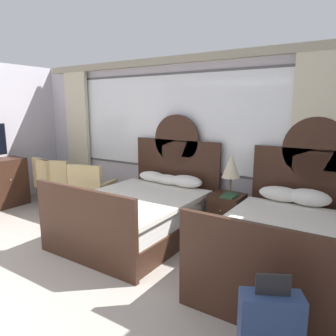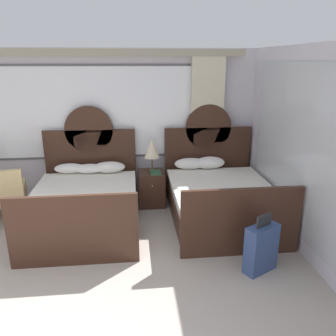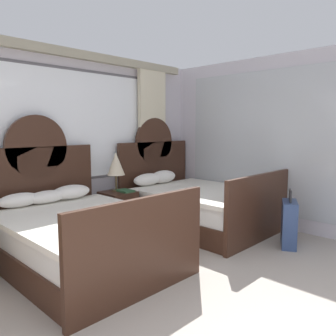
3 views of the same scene
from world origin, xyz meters
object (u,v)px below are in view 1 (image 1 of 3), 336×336
object	(u,v)px
bed_near_window	(141,211)
armchair_by_window_right	(52,180)
nightstand_between_beds	(227,215)
book_on_nightstand	(229,196)
armchair_by_window_left	(91,188)
suitcase_on_floor	(270,334)
armchair_by_window_centre	(59,181)
table_lamp_on_nightstand	(231,166)
bed_near_mirror	(293,245)

from	to	relation	value
bed_near_window	armchair_by_window_right	size ratio (longest dim) A/B	2.36
nightstand_between_beds	book_on_nightstand	bearing A→B (deg)	-53.19
armchair_by_window_left	suitcase_on_floor	distance (m)	3.99
armchair_by_window_right	suitcase_on_floor	world-z (taller)	armchair_by_window_right
armchair_by_window_centre	book_on_nightstand	bearing A→B (deg)	5.27
book_on_nightstand	armchair_by_window_centre	world-z (taller)	armchair_by_window_centre
armchair_by_window_right	armchair_by_window_centre	bearing A→B (deg)	0.55
nightstand_between_beds	table_lamp_on_nightstand	bearing A→B (deg)	73.59
armchair_by_window_left	armchair_by_window_right	bearing A→B (deg)	-179.99
bed_near_window	bed_near_mirror	xyz separation A→B (m)	(2.13, -0.00, -0.00)
bed_near_mirror	suitcase_on_floor	size ratio (longest dim) A/B	2.81
armchair_by_window_centre	suitcase_on_floor	world-z (taller)	armchair_by_window_centre
nightstand_between_beds	book_on_nightstand	size ratio (longest dim) A/B	2.40
armchair_by_window_left	armchair_by_window_centre	distance (m)	0.87
armchair_by_window_right	bed_near_mirror	bearing A→B (deg)	-3.32
bed_near_mirror	table_lamp_on_nightstand	xyz separation A→B (m)	(-1.05, 0.72, 0.67)
armchair_by_window_right	suitcase_on_floor	size ratio (longest dim) A/B	1.19
table_lamp_on_nightstand	armchair_by_window_left	distance (m)	2.51
nightstand_between_beds	armchair_by_window_left	xyz separation A→B (m)	(-2.38, -0.40, 0.17)
bed_near_window	bed_near_mirror	bearing A→B (deg)	-0.09
table_lamp_on_nightstand	armchair_by_window_right	distance (m)	3.57
bed_near_window	suitcase_on_floor	distance (m)	2.72
armchair_by_window_left	bed_near_window	bearing A→B (deg)	-11.22
nightstand_between_beds	armchair_by_window_right	world-z (taller)	armchair_by_window_right
armchair_by_window_right	book_on_nightstand	bearing A→B (deg)	4.97
bed_near_window	suitcase_on_floor	bearing A→B (deg)	-32.90
nightstand_between_beds	armchair_by_window_centre	world-z (taller)	armchair_by_window_centre
bed_near_mirror	suitcase_on_floor	distance (m)	1.48
table_lamp_on_nightstand	armchair_by_window_centre	distance (m)	3.35
nightstand_between_beds	book_on_nightstand	xyz separation A→B (m)	(0.07, -0.09, 0.33)
armchair_by_window_left	bed_near_mirror	bearing A→B (deg)	-4.37
armchair_by_window_left	armchair_by_window_right	xyz separation A→B (m)	(-1.10, -0.00, 0.00)
table_lamp_on_nightstand	suitcase_on_floor	size ratio (longest dim) A/B	0.78
book_on_nightstand	armchair_by_window_centre	distance (m)	3.34
bed_near_mirror	armchair_by_window_left	xyz separation A→B (m)	(-3.45, 0.26, 0.12)
nightstand_between_beds	table_lamp_on_nightstand	world-z (taller)	table_lamp_on_nightstand
table_lamp_on_nightstand	armchair_by_window_left	bearing A→B (deg)	-169.12
nightstand_between_beds	table_lamp_on_nightstand	xyz separation A→B (m)	(0.02, 0.06, 0.72)
table_lamp_on_nightstand	armchair_by_window_right	bearing A→B (deg)	-172.48
armchair_by_window_centre	armchair_by_window_right	world-z (taller)	same
bed_near_mirror	book_on_nightstand	size ratio (longest dim) A/B	8.27
bed_near_mirror	nightstand_between_beds	size ratio (longest dim) A/B	3.44
armchair_by_window_centre	armchair_by_window_right	size ratio (longest dim) A/B	1.00
bed_near_mirror	armchair_by_window_left	world-z (taller)	bed_near_mirror
armchair_by_window_right	suitcase_on_floor	distance (m)	5.00
bed_near_window	armchair_by_window_left	xyz separation A→B (m)	(-1.31, 0.26, 0.11)
bed_near_window	nightstand_between_beds	distance (m)	1.26
suitcase_on_floor	nightstand_between_beds	bearing A→B (deg)	119.58
armchair_by_window_left	suitcase_on_floor	world-z (taller)	armchair_by_window_left
bed_near_window	armchair_by_window_centre	xyz separation A→B (m)	(-2.18, 0.26, 0.11)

